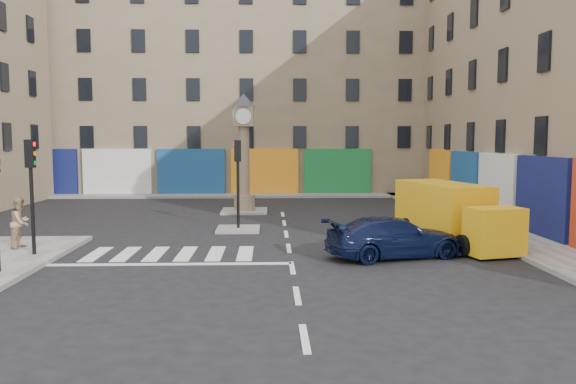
{
  "coord_description": "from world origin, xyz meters",
  "views": [
    {
      "loc": [
        -0.67,
        -15.55,
        3.86
      ],
      "look_at": [
        -0.02,
        4.15,
        2.0
      ],
      "focal_mm": 35.0,
      "sensor_mm": 36.0,
      "label": 1
    }
  ],
  "objects_px": {
    "pedestrian_tan": "(21,222)",
    "navy_sedan": "(394,237)",
    "traffic_light_left_far": "(31,178)",
    "clock_pillar": "(244,145)",
    "yellow_van": "(451,214)",
    "traffic_light_island": "(238,169)"
  },
  "relations": [
    {
      "from": "pedestrian_tan",
      "to": "navy_sedan",
      "type": "bearing_deg",
      "value": -90.04
    },
    {
      "from": "traffic_light_left_far",
      "to": "clock_pillar",
      "type": "distance_m",
      "value": 13.05
    },
    {
      "from": "clock_pillar",
      "to": "pedestrian_tan",
      "type": "height_order",
      "value": "clock_pillar"
    },
    {
      "from": "pedestrian_tan",
      "to": "clock_pillar",
      "type": "bearing_deg",
      "value": -29.1
    },
    {
      "from": "traffic_light_left_far",
      "to": "yellow_van",
      "type": "bearing_deg",
      "value": 9.1
    },
    {
      "from": "traffic_light_left_far",
      "to": "yellow_van",
      "type": "relative_size",
      "value": 0.59
    },
    {
      "from": "traffic_light_left_far",
      "to": "pedestrian_tan",
      "type": "bearing_deg",
      "value": 128.03
    },
    {
      "from": "traffic_light_left_far",
      "to": "clock_pillar",
      "type": "relative_size",
      "value": 0.61
    },
    {
      "from": "traffic_light_island",
      "to": "pedestrian_tan",
      "type": "bearing_deg",
      "value": -149.38
    },
    {
      "from": "traffic_light_left_far",
      "to": "pedestrian_tan",
      "type": "distance_m",
      "value": 2.16
    },
    {
      "from": "navy_sedan",
      "to": "traffic_light_island",
      "type": "bearing_deg",
      "value": 28.97
    },
    {
      "from": "clock_pillar",
      "to": "navy_sedan",
      "type": "bearing_deg",
      "value": -64.97
    },
    {
      "from": "traffic_light_island",
      "to": "yellow_van",
      "type": "distance_m",
      "value": 8.77
    },
    {
      "from": "yellow_van",
      "to": "navy_sedan",
      "type": "bearing_deg",
      "value": -149.74
    },
    {
      "from": "navy_sedan",
      "to": "yellow_van",
      "type": "xyz_separation_m",
      "value": [
        2.66,
        2.48,
        0.43
      ]
    },
    {
      "from": "yellow_van",
      "to": "pedestrian_tan",
      "type": "distance_m",
      "value": 15.3
    },
    {
      "from": "traffic_light_island",
      "to": "pedestrian_tan",
      "type": "xyz_separation_m",
      "value": [
        -7.19,
        -4.26,
        -1.57
      ]
    },
    {
      "from": "yellow_van",
      "to": "traffic_light_left_far",
      "type": "bearing_deg",
      "value": 176.32
    },
    {
      "from": "yellow_van",
      "to": "clock_pillar",
      "type": "bearing_deg",
      "value": 118.77
    },
    {
      "from": "traffic_light_left_far",
      "to": "clock_pillar",
      "type": "bearing_deg",
      "value": 61.06
    },
    {
      "from": "traffic_light_left_far",
      "to": "clock_pillar",
      "type": "xyz_separation_m",
      "value": [
        6.3,
        11.4,
        0.93
      ]
    },
    {
      "from": "navy_sedan",
      "to": "yellow_van",
      "type": "bearing_deg",
      "value": -62.08
    }
  ]
}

